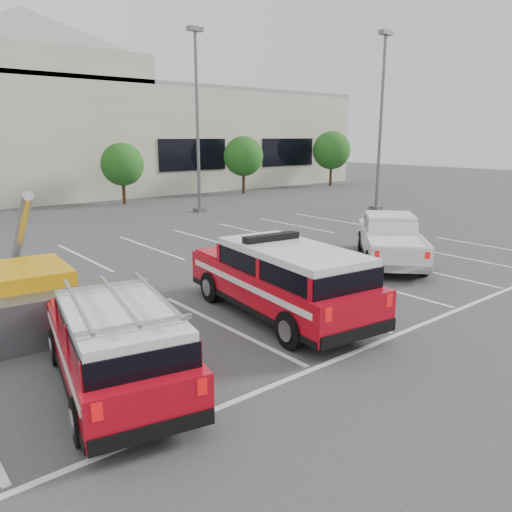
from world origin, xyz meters
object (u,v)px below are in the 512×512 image
(tree_right, at_px, (244,158))
(utility_rig, at_px, (28,300))
(tree_far_right, at_px, (332,152))
(white_pickup, at_px, (390,243))
(ladder_suv, at_px, (117,351))
(tree_mid_right, at_px, (123,166))
(light_pole_right, at_px, (381,122))
(fire_chief_suv, at_px, (282,284))
(convention_building, at_px, (0,132))
(light_pole_mid, at_px, (197,122))

(tree_right, height_order, utility_rig, tree_right)
(tree_right, bearing_deg, tree_far_right, 0.00)
(tree_right, distance_m, tree_far_right, 10.00)
(white_pickup, distance_m, ladder_suv, 11.74)
(ladder_suv, relative_size, utility_rig, 1.25)
(tree_right, bearing_deg, utility_rig, -138.17)
(tree_far_right, height_order, white_pickup, tree_far_right)
(tree_mid_right, bearing_deg, tree_far_right, 0.00)
(light_pole_right, xyz_separation_m, fire_chief_suv, (-17.17, -10.27, -4.37))
(light_pole_right, xyz_separation_m, white_pickup, (-10.44, -8.58, -4.53))
(tree_right, height_order, white_pickup, tree_right)
(fire_chief_suv, bearing_deg, tree_far_right, 47.50)
(white_pickup, relative_size, ladder_suv, 1.06)
(tree_mid_right, height_order, light_pole_right, light_pole_right)
(light_pole_right, bearing_deg, tree_right, 94.31)
(convention_building, distance_m, utility_rig, 29.88)
(light_pole_mid, relative_size, ladder_suv, 2.09)
(tree_far_right, relative_size, fire_chief_suv, 0.82)
(tree_mid_right, height_order, utility_rig, tree_mid_right)
(utility_rig, bearing_deg, light_pole_mid, 49.63)
(convention_building, distance_m, tree_far_right, 26.83)
(tree_right, bearing_deg, fire_chief_suv, -126.09)
(light_pole_mid, bearing_deg, white_pickup, -95.64)
(tree_mid_right, xyz_separation_m, ladder_suv, (-10.97, -23.24, -1.78))
(utility_rig, bearing_deg, tree_right, 46.87)
(convention_building, bearing_deg, ladder_suv, -100.40)
(convention_building, relative_size, fire_chief_suv, 10.20)
(tree_right, xyz_separation_m, utility_rig, (-21.32, -19.08, -2.13))
(tree_far_right, height_order, fire_chief_suv, tree_far_right)
(fire_chief_suv, bearing_deg, light_pole_mid, 70.48)
(tree_mid_right, relative_size, light_pole_mid, 0.39)
(ladder_suv, bearing_deg, light_pole_right, 39.03)
(convention_building, xyz_separation_m, fire_chief_suv, (-1.36, -32.13, -3.90))
(convention_building, height_order, tree_far_right, convention_building)
(fire_chief_suv, relative_size, white_pickup, 1.14)
(tree_mid_right, height_order, fire_chief_suv, tree_mid_right)
(light_pole_mid, height_order, utility_rig, light_pole_mid)
(light_pole_right, xyz_separation_m, ladder_suv, (-21.88, -11.20, -4.46))
(ladder_suv, bearing_deg, convention_building, 91.54)
(light_pole_right, height_order, ladder_suv, light_pole_right)
(tree_far_right, xyz_separation_m, utility_rig, (-31.32, -19.08, -2.40))
(light_pole_mid, distance_m, fire_chief_suv, 18.72)
(convention_building, distance_m, ladder_suv, 33.85)
(fire_chief_suv, distance_m, utility_rig, 6.00)
(convention_building, distance_m, light_pole_right, 26.99)
(convention_building, distance_m, fire_chief_suv, 32.40)
(white_pickup, bearing_deg, fire_chief_suv, -119.06)
(tree_far_right, height_order, light_pole_mid, light_pole_mid)
(tree_right, relative_size, fire_chief_suv, 0.75)
(tree_far_right, relative_size, ladder_suv, 0.99)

